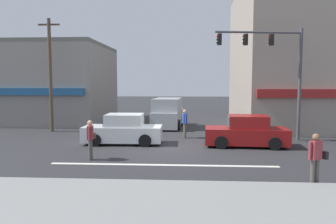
# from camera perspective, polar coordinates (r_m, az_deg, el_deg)

# --- Properties ---
(ground_plane) EXTENTS (120.00, 120.00, 0.00)m
(ground_plane) POSITION_cam_1_polar(r_m,az_deg,el_deg) (16.44, 0.07, -6.19)
(ground_plane) COLOR #2B2B2D
(lane_marking_stripe) EXTENTS (9.00, 0.24, 0.01)m
(lane_marking_stripe) POSITION_cam_1_polar(r_m,az_deg,el_deg) (13.03, -0.85, -9.20)
(lane_marking_stripe) COLOR silver
(lane_marking_stripe) RESTS_ON ground
(sidewalk_curb) EXTENTS (40.00, 5.00, 0.16)m
(sidewalk_curb) POSITION_cam_1_polar(r_m,az_deg,el_deg) (8.28, -3.56, -17.27)
(sidewalk_curb) COLOR gray
(sidewalk_curb) RESTS_ON ground
(building_left_block) EXTENTS (13.44, 9.33, 6.36)m
(building_left_block) POSITION_cam_1_polar(r_m,az_deg,el_deg) (30.16, -23.35, 4.63)
(building_left_block) COLOR gray
(building_left_block) RESTS_ON ground
(building_right_corner) EXTENTS (11.22, 10.66, 10.30)m
(building_right_corner) POSITION_cam_1_polar(r_m,az_deg,el_deg) (26.69, 24.37, 8.81)
(building_right_corner) COLOR gray
(building_right_corner) RESTS_ON ground
(street_tree) EXTENTS (3.21, 3.21, 5.01)m
(street_tree) POSITION_cam_1_polar(r_m,az_deg,el_deg) (22.23, 17.64, 5.31)
(street_tree) COLOR #4C3823
(street_tree) RESTS_ON ground
(utility_pole_near_left) EXTENTS (1.40, 0.22, 7.36)m
(utility_pole_near_left) POSITION_cam_1_polar(r_m,az_deg,el_deg) (22.81, -19.81, 6.34)
(utility_pole_near_left) COLOR brown
(utility_pole_near_left) RESTS_ON ground
(traffic_light_mast) EXTENTS (4.85, 0.84, 6.20)m
(traffic_light_mast) POSITION_cam_1_polar(r_m,az_deg,el_deg) (19.13, 18.52, 8.08)
(traffic_light_mast) COLOR #47474C
(traffic_light_mast) RESTS_ON ground
(sedan_approaching_near) EXTENTS (4.13, 1.94, 1.58)m
(sedan_approaching_near) POSITION_cam_1_polar(r_m,az_deg,el_deg) (17.50, -7.82, -3.19)
(sedan_approaching_near) COLOR silver
(sedan_approaching_near) RESTS_ON ground
(van_crossing_rightbound) EXTENTS (2.30, 4.72, 2.11)m
(van_crossing_rightbound) POSITION_cam_1_polar(r_m,az_deg,el_deg) (23.60, -0.04, -0.27)
(van_crossing_rightbound) COLOR #999EA3
(van_crossing_rightbound) RESTS_ON ground
(sedan_crossing_leftbound) EXTENTS (4.19, 2.07, 1.58)m
(sedan_crossing_leftbound) POSITION_cam_1_polar(r_m,az_deg,el_deg) (17.10, 13.47, -3.48)
(sedan_crossing_leftbound) COLOR maroon
(sedan_crossing_leftbound) RESTS_ON ground
(pedestrian_foreground_with_bag) EXTENTS (0.67, 0.46, 1.67)m
(pedestrian_foreground_with_bag) POSITION_cam_1_polar(r_m,az_deg,el_deg) (11.21, 24.35, -7.06)
(pedestrian_foreground_with_bag) COLOR #4C4742
(pedestrian_foreground_with_bag) RESTS_ON ground
(pedestrian_mid_crossing) EXTENTS (0.29, 0.68, 1.67)m
(pedestrian_mid_crossing) POSITION_cam_1_polar(r_m,az_deg,el_deg) (14.10, -13.35, -4.31)
(pedestrian_mid_crossing) COLOR #4C4742
(pedestrian_mid_crossing) RESTS_ON ground
(pedestrian_far_side) EXTENTS (0.30, 0.56, 1.67)m
(pedestrian_far_side) POSITION_cam_1_polar(r_m,az_deg,el_deg) (19.08, 2.93, -1.73)
(pedestrian_far_side) COLOR #4C4742
(pedestrian_far_side) RESTS_ON ground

